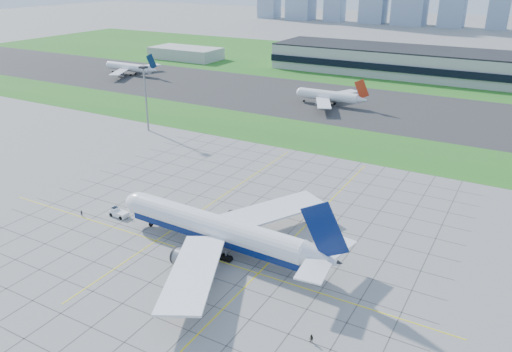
{
  "coord_description": "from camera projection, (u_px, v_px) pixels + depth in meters",
  "views": [
    {
      "loc": [
        61.94,
        -80.68,
        60.24
      ],
      "look_at": [
        -0.75,
        30.21,
        7.0
      ],
      "focal_mm": 35.0,
      "sensor_mm": 36.0,
      "label": 1
    }
  ],
  "objects": [
    {
      "name": "terminal",
      "position": [
        494.0,
        69.0,
        279.59
      ],
      "size": [
        260.0,
        43.0,
        15.8
      ],
      "color": "#B7B7B2",
      "rests_on": "ground"
    },
    {
      "name": "grass_far",
      "position": [
        429.0,
        69.0,
        320.97
      ],
      "size": [
        700.0,
        145.0,
        0.04
      ],
      "primitive_type": "cube",
      "color": "#20681D",
      "rests_on": "ground"
    },
    {
      "name": "distant_jet_0",
      "position": [
        130.0,
        67.0,
        302.5
      ],
      "size": [
        37.66,
        42.66,
        14.08
      ],
      "color": "white",
      "rests_on": "ground"
    },
    {
      "name": "grass_median",
      "position": [
        335.0,
        140.0,
        188.44
      ],
      "size": [
        700.0,
        35.0,
        0.04
      ],
      "primitive_type": "cube",
      "color": "#20681D",
      "rests_on": "ground"
    },
    {
      "name": "asphalt_taxiway",
      "position": [
        378.0,
        108.0,
        232.61
      ],
      "size": [
        700.0,
        75.0,
        0.04
      ],
      "primitive_type": "cube",
      "color": "#383838",
      "rests_on": "ground"
    },
    {
      "name": "ground",
      "position": [
        195.0,
        248.0,
        116.16
      ],
      "size": [
        1400.0,
        1400.0,
        0.0
      ],
      "primitive_type": "plane",
      "color": "gray",
      "rests_on": "ground"
    },
    {
      "name": "light_mast",
      "position": [
        145.0,
        91.0,
        193.91
      ],
      "size": [
        2.5,
        2.5,
        25.6
      ],
      "color": "gray",
      "rests_on": "ground"
    },
    {
      "name": "service_block",
      "position": [
        186.0,
        53.0,
        355.93
      ],
      "size": [
        50.0,
        25.0,
        8.0
      ],
      "primitive_type": "cube",
      "color": "#B7B7B2",
      "rests_on": "ground"
    },
    {
      "name": "distant_jet_1",
      "position": [
        330.0,
        96.0,
        235.11
      ],
      "size": [
        33.68,
        42.66,
        14.08
      ],
      "color": "white",
      "rests_on": "ground"
    },
    {
      "name": "crew_far",
      "position": [
        311.0,
        339.0,
        86.37
      ],
      "size": [
        1.0,
        0.89,
        1.71
      ],
      "primitive_type": "imported",
      "rotation": [
        0.0,
        0.0,
        -0.34
      ],
      "color": "#2A241C",
      "rests_on": "ground"
    },
    {
      "name": "airliner",
      "position": [
        217.0,
        229.0,
        113.82
      ],
      "size": [
        59.72,
        60.46,
        18.79
      ],
      "rotation": [
        0.0,
        0.0,
        -0.04
      ],
      "color": "white",
      "rests_on": "ground"
    },
    {
      "name": "pushback_tug",
      "position": [
        118.0,
        213.0,
        130.69
      ],
      "size": [
        7.82,
        2.9,
        2.16
      ],
      "rotation": [
        0.0,
        0.0,
        -0.04
      ],
      "color": "white",
      "rests_on": "ground"
    },
    {
      "name": "crew_near",
      "position": [
        82.0,
        213.0,
        130.87
      ],
      "size": [
        0.68,
        0.66,
        1.57
      ],
      "primitive_type": "imported",
      "rotation": [
        0.0,
        0.0,
        0.73
      ],
      "color": "black",
      "rests_on": "ground"
    },
    {
      "name": "apron_markings",
      "position": [
        223.0,
        228.0,
        124.86
      ],
      "size": [
        120.0,
        130.0,
        0.03
      ],
      "color": "#474744",
      "rests_on": "ground"
    }
  ]
}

